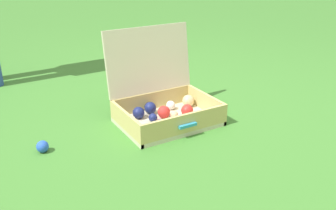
{
  "coord_description": "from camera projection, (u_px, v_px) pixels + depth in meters",
  "views": [
    {
      "loc": [
        -1.1,
        -1.76,
        0.97
      ],
      "look_at": [
        -0.08,
        -0.03,
        0.12
      ],
      "focal_mm": 39.7,
      "sensor_mm": 36.0,
      "label": 1
    }
  ],
  "objects": [
    {
      "name": "stray_ball_on_grass",
      "position": [
        43.0,
        147.0,
        1.91
      ],
      "size": [
        0.06,
        0.06,
        0.06
      ],
      "primitive_type": "sphere",
      "color": "blue",
      "rests_on": "ground"
    },
    {
      "name": "open_suitcase",
      "position": [
        163.0,
        102.0,
        2.24
      ],
      "size": [
        0.57,
        0.5,
        0.54
      ],
      "color": "beige",
      "rests_on": "ground"
    },
    {
      "name": "ground_plane",
      "position": [
        177.0,
        119.0,
        2.29
      ],
      "size": [
        16.0,
        16.0,
        0.0
      ],
      "primitive_type": "plane",
      "color": "#3D7A2D"
    }
  ]
}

